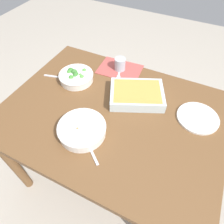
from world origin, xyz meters
TOP-DOWN VIEW (x-y plane):
  - ground_plane at (0.00, 0.00)m, footprint 6.00×6.00m
  - dining_table at (0.00, 0.00)m, footprint 1.20×0.90m
  - placemat at (-0.12, 0.36)m, footprint 0.29×0.22m
  - stew_bowl at (-0.07, -0.19)m, footprint 0.24×0.24m
  - broccoli_bowl at (-0.32, 0.14)m, footprint 0.21×0.21m
  - baking_dish at (0.08, 0.16)m, footprint 0.36×0.32m
  - drink_cup at (-0.12, 0.36)m, footprint 0.07×0.07m
  - side_plate at (0.43, 0.16)m, footprint 0.22×0.22m
  - spoon_by_stew at (-0.01, -0.24)m, footprint 0.15×0.12m
  - spoon_by_broccoli at (-0.42, 0.12)m, footprint 0.17×0.06m
  - spoon_spare at (-0.10, 0.32)m, footprint 0.07×0.17m

SIDE VIEW (x-z plane):
  - ground_plane at x=0.00m, z-range 0.00..0.00m
  - dining_table at x=0.00m, z-range 0.28..1.02m
  - placemat at x=-0.12m, z-range 0.74..0.74m
  - spoon_by_stew at x=-0.01m, z-range 0.74..0.75m
  - spoon_by_broccoli at x=-0.42m, z-range 0.74..0.75m
  - spoon_spare at x=-0.10m, z-range 0.74..0.75m
  - side_plate at x=0.43m, z-range 0.74..0.75m
  - broccoli_bowl at x=-0.32m, z-range 0.74..0.80m
  - stew_bowl at x=-0.07m, z-range 0.74..0.80m
  - baking_dish at x=0.08m, z-range 0.74..0.80m
  - drink_cup at x=-0.12m, z-range 0.74..0.82m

